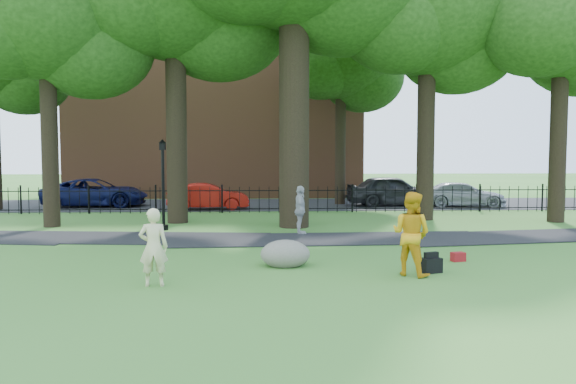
{
  "coord_description": "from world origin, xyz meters",
  "views": [
    {
      "loc": [
        -1.24,
        -13.64,
        2.75
      ],
      "look_at": [
        -0.47,
        2.0,
        1.65
      ],
      "focal_mm": 35.0,
      "sensor_mm": 36.0,
      "label": 1
    }
  ],
  "objects": [
    {
      "name": "woman",
      "position": [
        -3.44,
        -2.1,
        0.81
      ],
      "size": [
        0.62,
        0.44,
        1.62
      ],
      "primitive_type": "imported",
      "rotation": [
        0.0,
        0.0,
        3.23
      ],
      "color": "beige",
      "rests_on": "ground"
    },
    {
      "name": "boulder",
      "position": [
        -0.64,
        -0.21,
        0.35
      ],
      "size": [
        1.23,
        0.95,
        0.7
      ],
      "primitive_type": "ellipsoid",
      "rotation": [
        0.0,
        0.0,
        0.03
      ],
      "color": "#6E6B5C",
      "rests_on": "ground"
    },
    {
      "name": "silver_car",
      "position": [
        9.0,
        14.24,
        0.62
      ],
      "size": [
        4.45,
        2.3,
        1.23
      ],
      "primitive_type": "imported",
      "rotation": [
        0.0,
        0.0,
        1.43
      ],
      "color": "#9B9CA3",
      "rests_on": "ground"
    },
    {
      "name": "iron_fence",
      "position": [
        0.0,
        12.0,
        0.6
      ],
      "size": [
        44.0,
        0.04,
        1.2
      ],
      "color": "black",
      "rests_on": "ground"
    },
    {
      "name": "brick_building",
      "position": [
        -4.0,
        24.0,
        6.0
      ],
      "size": [
        18.0,
        8.0,
        12.0
      ],
      "primitive_type": "cube",
      "color": "brown",
      "rests_on": "ground"
    },
    {
      "name": "red_bag",
      "position": [
        3.76,
        0.18,
        0.12
      ],
      "size": [
        0.38,
        0.29,
        0.23
      ],
      "primitive_type": "cube",
      "rotation": [
        0.0,
        0.0,
        0.24
      ],
      "color": "maroon",
      "rests_on": "ground"
    },
    {
      "name": "navy_van",
      "position": [
        -9.63,
        15.23,
        0.72
      ],
      "size": [
        5.24,
        2.56,
        1.43
      ],
      "primitive_type": "imported",
      "rotation": [
        0.0,
        0.0,
        1.61
      ],
      "color": "#0B0F38",
      "rests_on": "ground"
    },
    {
      "name": "man",
      "position": [
        2.12,
        -1.36,
        0.94
      ],
      "size": [
        1.16,
        1.14,
        1.88
      ],
      "primitive_type": "imported",
      "rotation": [
        0.0,
        0.0,
        2.41
      ],
      "color": "orange",
      "rests_on": "ground"
    },
    {
      "name": "ground",
      "position": [
        0.0,
        0.0,
        0.0
      ],
      "size": [
        120.0,
        120.0,
        0.0
      ],
      "primitive_type": "plane",
      "color": "#346A25",
      "rests_on": "ground"
    },
    {
      "name": "backpack",
      "position": [
        2.67,
        -1.11,
        0.17
      ],
      "size": [
        0.52,
        0.42,
        0.34
      ],
      "primitive_type": "cube",
      "rotation": [
        0.0,
        0.0,
        0.34
      ],
      "color": "black",
      "rests_on": "ground"
    },
    {
      "name": "footpath",
      "position": [
        1.0,
        3.9,
        0.0
      ],
      "size": [
        36.07,
        3.85,
        0.03
      ],
      "primitive_type": "cube",
      "rotation": [
        0.0,
        0.0,
        0.03
      ],
      "color": "black",
      "rests_on": "ground"
    },
    {
      "name": "grey_car",
      "position": [
        5.58,
        15.01,
        0.8
      ],
      "size": [
        4.76,
        2.1,
        1.59
      ],
      "primitive_type": "imported",
      "rotation": [
        0.0,
        0.0,
        1.62
      ],
      "color": "black",
      "rests_on": "ground"
    },
    {
      "name": "lamppost",
      "position": [
        -4.69,
        6.4,
        1.58
      ],
      "size": [
        0.32,
        0.32,
        3.22
      ],
      "rotation": [
        0.0,
        0.0,
        -0.05
      ],
      "color": "black",
      "rests_on": "ground"
    },
    {
      "name": "red_sedan",
      "position": [
        -3.77,
        13.5,
        0.64
      ],
      "size": [
        3.99,
        1.71,
        1.28
      ],
      "primitive_type": "imported",
      "rotation": [
        0.0,
        0.0,
        1.66
      ],
      "color": "#9C120C",
      "rests_on": "ground"
    },
    {
      "name": "street",
      "position": [
        0.0,
        16.0,
        0.0
      ],
      "size": [
        80.0,
        7.0,
        0.02
      ],
      "primitive_type": "cube",
      "color": "black",
      "rests_on": "ground"
    },
    {
      "name": "pedestrian",
      "position": [
        0.09,
        5.01,
        0.82
      ],
      "size": [
        0.41,
        0.97,
        1.64
      ],
      "primitive_type": "imported",
      "rotation": [
        0.0,
        0.0,
        1.58
      ],
      "color": "#A2A2A7",
      "rests_on": "ground"
    },
    {
      "name": "tree_row",
      "position": [
        0.52,
        8.4,
        8.15
      ],
      "size": [
        26.82,
        7.96,
        12.42
      ],
      "color": "black",
      "rests_on": "ground"
    }
  ]
}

